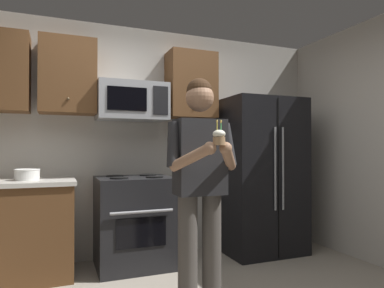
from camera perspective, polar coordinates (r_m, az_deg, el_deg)
wall_back at (r=4.03m, az=-8.60°, el=0.43°), size 4.40×0.10×2.60m
oven_range at (r=3.70m, az=-9.57°, el=-12.53°), size 0.76×0.70×0.93m
microwave at (r=3.77m, az=-9.90°, el=6.93°), size 0.74×0.41×0.40m
refrigerator at (r=4.17m, az=11.25°, el=-5.10°), size 0.90×0.75×1.80m
cabinet_row_upper at (r=3.79m, az=-18.75°, el=10.45°), size 2.78×0.36×0.76m
bowl_large_white at (r=3.58m, az=-25.68°, el=-4.54°), size 0.23×0.23×0.10m
person at (r=2.65m, az=1.40°, el=-5.52°), size 0.60×0.48×1.76m
cupcake at (r=2.34m, az=4.52°, el=1.14°), size 0.09×0.09×0.17m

